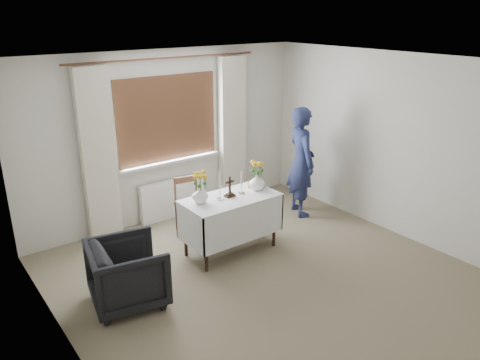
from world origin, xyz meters
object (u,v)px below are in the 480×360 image
Objects in this scene: armchair at (128,273)px; flower_vase_right at (257,182)px; altar_table at (231,224)px; flower_vase_left at (200,195)px; wooden_cross at (230,187)px; wooden_chair at (191,206)px; person at (301,162)px.

flower_vase_right is (1.99, 0.28, 0.52)m from armchair.
altar_table is 0.63m from flower_vase_left.
wooden_chair is at bearing 101.46° from wooden_cross.
flower_vase_right is (0.83, -0.08, 0.01)m from flower_vase_left.
person is at bearing 7.69° from flower_vase_left.
altar_table is 1.58m from armchair.
flower_vase_right is at bearing -1.63° from wooden_cross.
wooden_chair is 0.91m from wooden_cross.
wooden_chair is at bearing 99.82° from altar_table.
flower_vase_right is at bearing 126.14° from person.
wooden_cross is at bearing 72.12° from altar_table.
flower_vase_left is (-0.40, 0.09, 0.49)m from altar_table.
wooden_cross is 1.29× the size of flower_vase_left.
wooden_cross is at bearing 177.62° from flower_vase_right.
flower_vase_left is (-0.26, -0.69, 0.46)m from wooden_chair.
altar_table is 1.59× the size of armchair.
wooden_cross reaches higher than armchair.
person reaches higher than armchair.
wooden_chair reaches higher than armchair.
wooden_chair is at bearing 69.22° from flower_vase_left.
altar_table is at bearing 121.85° from person.
person is (1.71, -0.42, 0.44)m from wooden_chair.
armchair is at bearing -172.12° from flower_vase_right.
altar_table is at bearing -69.29° from armchair.
person is (3.13, 0.62, 0.48)m from armchair.
flower_vase_left is at bearing 172.05° from wooden_cross.
person is 1.99m from flower_vase_left.
altar_table is 0.66m from flower_vase_right.
wooden_chair reaches higher than altar_table.
armchair is at bearing -168.61° from wooden_cross.
wooden_cross is at bearing -68.48° from armchair.
flower_vase_right reaches higher than armchair.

